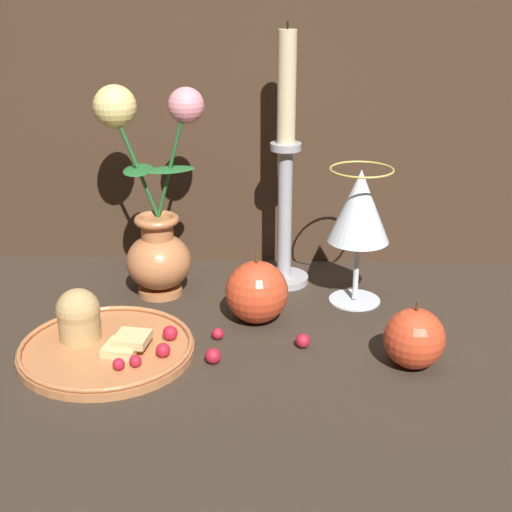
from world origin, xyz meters
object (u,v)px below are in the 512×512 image
Objects in this scene: vase at (154,217)px; plate_with_pastries at (101,340)px; apple_beside_vase at (414,338)px; apple_near_glass at (257,292)px; candlestick at (285,176)px; wine_glass at (359,211)px.

vase is 1.39× the size of plate_with_pastries.
apple_near_glass is (-0.19, 0.11, 0.01)m from apple_beside_vase.
candlestick is (0.22, 0.22, 0.15)m from plate_with_pastries.
apple_near_glass is at bearing -105.23° from candlestick.
plate_with_pastries is 0.57× the size of candlestick.
candlestick reaches higher than plate_with_pastries.
wine_glass is 0.12m from candlestick.
wine_glass is 2.29× the size of apple_beside_vase.
candlestick is at bearing 45.22° from plate_with_pastries.
vase reaches higher than apple_near_glass.
apple_beside_vase reaches higher than plate_with_pastries.
plate_with_pastries is 0.38m from wine_glass.
plate_with_pastries is at bearing -153.38° from apple_near_glass.
wine_glass is at bearing -31.96° from candlestick.
vase is at bearing -166.00° from candlestick.
wine_glass is at bearing 26.50° from plate_with_pastries.
vase reaches higher than apple_beside_vase.
plate_with_pastries is at bearing -134.78° from candlestick.
apple_beside_vase is at bearing -30.16° from vase.
apple_beside_vase is at bearing -57.56° from candlestick.
plate_with_pastries is 2.54× the size of apple_beside_vase.
vase is 0.39m from apple_beside_vase.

